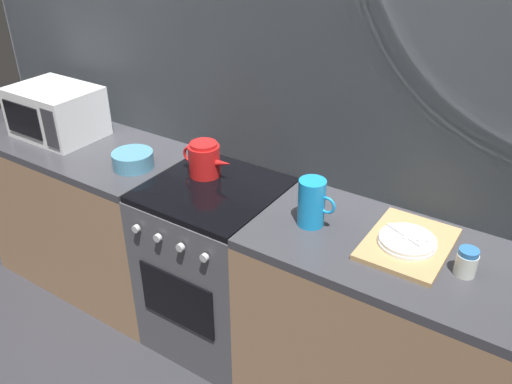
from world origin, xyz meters
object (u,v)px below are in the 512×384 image
at_px(kettle, 204,159).
at_px(mixing_bowl, 133,160).
at_px(stove_unit, 217,266).
at_px(microwave, 56,112).
at_px(dish_pile, 408,243).
at_px(spice_jar, 467,262).
at_px(pitcher, 312,203).

xyz_separation_m(kettle, mixing_bowl, (-0.34, -0.13, -0.04)).
bearing_deg(stove_unit, mixing_bowl, -173.44).
height_order(microwave, dish_pile, microwave).
relative_size(stove_unit, microwave, 1.96).
bearing_deg(spice_jar, dish_pile, 167.93).
distance_m(kettle, pitcher, 0.63).
bearing_deg(microwave, spice_jar, -0.45).
relative_size(pitcher, spice_jar, 1.90).
height_order(mixing_bowl, spice_jar, spice_jar).
relative_size(stove_unit, dish_pile, 2.25).
relative_size(kettle, pitcher, 1.42).
height_order(kettle, spice_jar, kettle).
bearing_deg(dish_pile, spice_jar, -12.07).
relative_size(kettle, dish_pile, 0.71).
height_order(dish_pile, spice_jar, spice_jar).
bearing_deg(pitcher, stove_unit, 177.74).
xyz_separation_m(dish_pile, spice_jar, (0.22, -0.05, 0.03)).
bearing_deg(pitcher, spice_jar, 1.24).
height_order(pitcher, dish_pile, pitcher).
relative_size(pitcher, dish_pile, 0.50).
xyz_separation_m(stove_unit, kettle, (-0.11, 0.08, 0.53)).
bearing_deg(spice_jar, stove_unit, 179.64).
bearing_deg(dish_pile, pitcher, -170.96).
relative_size(microwave, dish_pile, 1.15).
xyz_separation_m(microwave, kettle, (0.96, 0.07, -0.05)).
bearing_deg(pitcher, microwave, 178.90).
height_order(microwave, mixing_bowl, microwave).
bearing_deg(microwave, stove_unit, -0.55).
relative_size(stove_unit, spice_jar, 8.57).
distance_m(kettle, mixing_bowl, 0.37).
distance_m(microwave, kettle, 0.97).
relative_size(kettle, mixing_bowl, 1.42).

